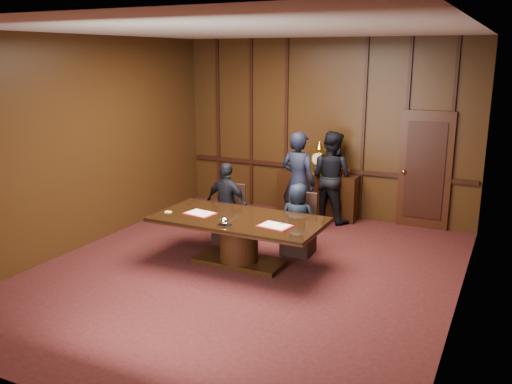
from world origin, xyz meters
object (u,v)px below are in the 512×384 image
Objects in this scene: witness_left at (298,182)px; witness_right at (331,177)px; conference_table at (239,233)px; signatory_left at (227,204)px; sideboard at (318,193)px; signatory_right at (298,219)px.

witness_right is (0.34, 0.86, -0.04)m from witness_left.
conference_table is 2.01m from witness_left.
signatory_left is at bearing 129.09° from conference_table.
sideboard is 0.61× the size of conference_table.
signatory_right is at bearing -173.92° from signatory_left.
witness_right reaches higher than conference_table.
witness_right is at bearing -27.28° from sideboard.
conference_table is at bearing 135.18° from signatory_left.
witness_right reaches higher than signatory_left.
signatory_left is 0.79× the size of witness_right.
conference_table is 1.86× the size of signatory_left.
sideboard is 2.99m from conference_table.
witness_left is (-0.03, -1.02, 0.44)m from sideboard.
witness_right is (1.18, 2.02, 0.18)m from signatory_left.
witness_left reaches higher than conference_table.
sideboard is at bearing 85.78° from conference_table.
signatory_right is at bearing 50.91° from conference_table.
signatory_right is (0.65, 0.80, 0.09)m from conference_table.
signatory_left is 1.30m from signatory_right.
signatory_right is 0.67× the size of witness_right.
witness_left reaches higher than signatory_right.
witness_right reaches higher than signatory_right.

